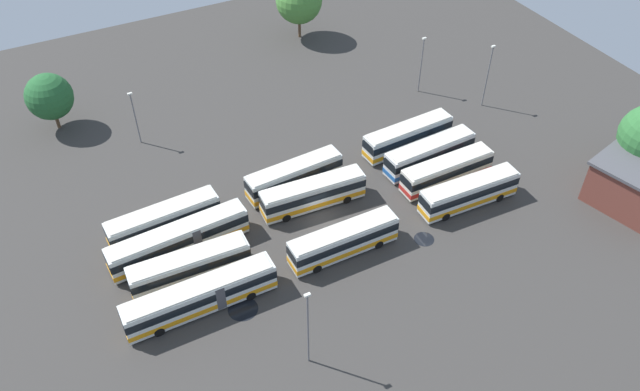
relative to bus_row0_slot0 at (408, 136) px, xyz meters
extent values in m
plane|color=#383533|center=(15.45, 6.04, -1.81)|extent=(110.53, 110.53, 0.00)
cube|color=silver|center=(-0.01, 0.00, -0.02)|extent=(12.01, 3.04, 2.98)
cube|color=beige|center=(-0.01, 0.00, 1.54)|extent=(11.52, 2.82, 0.14)
cube|color=black|center=(-0.01, 0.00, 0.46)|extent=(12.07, 3.08, 0.95)
cube|color=orange|center=(-0.01, 0.00, -0.86)|extent=(12.07, 3.08, 0.60)
cube|color=black|center=(5.95, 0.31, 0.56)|extent=(0.16, 1.99, 1.10)
cylinder|color=black|center=(3.62, 1.31, -1.31)|extent=(1.01, 0.35, 1.00)
cylinder|color=black|center=(3.74, -0.93, -1.31)|extent=(1.01, 0.35, 1.00)
cylinder|color=black|center=(-3.75, 0.93, -1.31)|extent=(1.01, 0.35, 1.00)
cylinder|color=black|center=(-3.63, -1.31, -1.31)|extent=(1.01, 0.35, 1.00)
cube|color=silver|center=(-0.42, 4.08, -0.02)|extent=(11.84, 3.03, 2.98)
cube|color=beige|center=(-0.42, 4.08, 1.54)|extent=(11.36, 2.81, 0.14)
cube|color=black|center=(-0.42, 4.08, 0.46)|extent=(11.90, 3.07, 0.95)
cube|color=#1E56A8|center=(-0.42, 4.08, -0.86)|extent=(11.90, 3.07, 0.60)
cube|color=black|center=(5.45, 4.39, 0.56)|extent=(0.16, 1.99, 1.10)
cylinder|color=black|center=(3.16, 5.39, -1.31)|extent=(1.01, 0.35, 1.00)
cylinder|color=black|center=(3.27, 3.15, -1.31)|extent=(1.01, 0.35, 1.00)
cylinder|color=black|center=(-4.11, 5.01, -1.31)|extent=(1.01, 0.35, 1.00)
cylinder|color=black|center=(-3.99, 2.78, -1.31)|extent=(1.01, 0.35, 1.00)
cube|color=silver|center=(-0.32, 7.72, -0.02)|extent=(11.45, 2.55, 2.98)
cube|color=beige|center=(-0.32, 7.72, 1.54)|extent=(10.99, 2.35, 0.14)
cube|color=black|center=(-0.32, 7.72, 0.46)|extent=(11.50, 2.59, 0.95)
cube|color=red|center=(-0.32, 7.72, -0.86)|extent=(11.50, 2.59, 0.60)
cube|color=black|center=(5.40, 7.78, 0.56)|extent=(0.08, 1.99, 1.10)
cylinder|color=black|center=(3.21, 8.88, -1.31)|extent=(1.00, 0.31, 1.00)
cylinder|color=black|center=(3.23, 6.64, -1.31)|extent=(1.00, 0.31, 1.00)
cylinder|color=black|center=(-3.87, 8.80, -1.31)|extent=(1.00, 0.31, 1.00)
cylinder|color=black|center=(-3.85, 6.56, -1.31)|extent=(1.00, 0.31, 1.00)
cube|color=silver|center=(-0.32, 11.91, -0.02)|extent=(11.83, 2.86, 2.98)
cube|color=beige|center=(-0.32, 11.91, 1.54)|extent=(11.35, 2.65, 0.14)
cube|color=black|center=(-0.32, 11.91, 0.46)|extent=(11.89, 2.90, 0.95)
cube|color=orange|center=(-0.32, 11.91, -0.86)|extent=(11.89, 2.90, 0.60)
cube|color=black|center=(5.56, 11.69, 0.56)|extent=(0.13, 1.99, 1.10)
cylinder|color=black|center=(3.36, 12.89, -1.31)|extent=(1.01, 0.34, 1.00)
cylinder|color=black|center=(3.28, 10.65, -1.31)|extent=(1.01, 0.34, 1.00)
cylinder|color=black|center=(-3.92, 13.16, -1.31)|extent=(1.01, 0.34, 1.00)
cylinder|color=black|center=(-4.00, 10.93, -1.31)|extent=(1.01, 0.34, 1.00)
cube|color=silver|center=(15.77, 0.34, -0.02)|extent=(11.68, 3.13, 2.98)
cube|color=beige|center=(15.77, 0.34, 1.54)|extent=(11.21, 2.91, 0.14)
cube|color=black|center=(15.77, 0.34, 0.46)|extent=(11.74, 3.17, 0.95)
cube|color=orange|center=(15.77, 0.34, -0.86)|extent=(11.74, 3.17, 0.60)
cube|color=black|center=(21.55, 0.69, 0.56)|extent=(0.18, 1.99, 1.10)
cylinder|color=black|center=(19.27, 1.67, -1.31)|extent=(1.02, 0.36, 1.00)
cylinder|color=black|center=(19.41, -0.56, -1.31)|extent=(1.02, 0.36, 1.00)
cylinder|color=black|center=(12.12, 1.24, -1.31)|extent=(1.02, 0.36, 1.00)
cylinder|color=black|center=(12.26, -0.99, -1.31)|extent=(1.02, 0.36, 1.00)
cube|color=silver|center=(15.26, 4.07, -0.02)|extent=(12.04, 3.17, 2.98)
cube|color=beige|center=(15.26, 4.07, 1.54)|extent=(11.55, 2.94, 0.14)
cube|color=black|center=(15.26, 4.07, 0.46)|extent=(12.10, 3.21, 0.95)
cube|color=orange|center=(15.26, 4.07, -0.86)|extent=(12.10, 3.21, 0.60)
cube|color=black|center=(21.21, 3.70, 0.56)|extent=(0.18, 1.99, 1.10)
cylinder|color=black|center=(19.01, 4.96, -1.31)|extent=(1.02, 0.36, 1.00)
cylinder|color=black|center=(18.87, 2.73, -1.31)|extent=(1.02, 0.36, 1.00)
cylinder|color=black|center=(11.64, 5.42, -1.31)|extent=(1.02, 0.36, 1.00)
cylinder|color=black|center=(11.50, 3.19, -1.31)|extent=(1.02, 0.36, 1.00)
cube|color=silver|center=(15.75, 11.96, -0.02)|extent=(11.81, 2.44, 2.98)
cube|color=beige|center=(15.75, 11.96, 1.54)|extent=(11.34, 2.25, 0.14)
cube|color=black|center=(15.75, 11.96, 0.46)|extent=(11.87, 2.48, 0.95)
cube|color=orange|center=(15.75, 11.96, -0.86)|extent=(11.87, 2.48, 0.60)
cube|color=black|center=(21.66, 11.97, 0.56)|extent=(0.06, 1.99, 1.10)
cylinder|color=black|center=(19.41, 13.08, -1.31)|extent=(1.00, 0.30, 1.00)
cylinder|color=black|center=(19.41, 10.85, -1.31)|extent=(1.00, 0.30, 1.00)
cylinder|color=black|center=(12.09, 13.08, -1.31)|extent=(1.00, 0.30, 1.00)
cylinder|color=black|center=(12.09, 10.84, -1.31)|extent=(1.00, 0.30, 1.00)
cube|color=silver|center=(31.29, 0.51, -0.02)|extent=(12.14, 3.03, 2.98)
cube|color=beige|center=(31.29, 0.51, 1.54)|extent=(11.65, 2.81, 0.14)
cube|color=black|center=(31.29, 0.51, 0.46)|extent=(12.20, 3.07, 0.95)
cube|color=orange|center=(31.29, 0.51, -0.86)|extent=(12.20, 3.07, 0.60)
cube|color=black|center=(37.31, 0.81, 0.56)|extent=(0.16, 1.99, 1.10)
cylinder|color=black|center=(34.96, 1.81, -1.31)|extent=(1.01, 0.35, 1.00)
cylinder|color=black|center=(35.07, -0.42, -1.31)|extent=(1.01, 0.35, 1.00)
cylinder|color=black|center=(27.50, 1.44, -1.31)|extent=(1.01, 0.35, 1.00)
cylinder|color=black|center=(27.62, -0.79, -1.31)|extent=(1.01, 0.35, 1.00)
cube|color=silver|center=(30.77, 4.01, -0.02)|extent=(14.87, 3.26, 2.98)
cube|color=beige|center=(30.77, 4.01, 1.54)|extent=(14.27, 3.03, 0.14)
cube|color=black|center=(30.77, 4.01, 0.46)|extent=(14.94, 3.30, 0.95)
cube|color=orange|center=(30.77, 4.01, -0.86)|extent=(14.94, 3.30, 0.60)
cube|color=black|center=(38.15, 4.43, 0.56)|extent=(0.17, 1.99, 1.10)
cube|color=#47474C|center=(29.15, 3.92, -0.02)|extent=(1.04, 2.53, 2.86)
cylinder|color=black|center=(35.28, 5.39, -1.31)|extent=(1.02, 0.36, 1.00)
cylinder|color=black|center=(35.40, 3.15, -1.31)|extent=(1.02, 0.36, 1.00)
cylinder|color=black|center=(26.14, 4.87, -1.31)|extent=(1.02, 0.36, 1.00)
cylinder|color=black|center=(26.27, 2.64, -1.31)|extent=(1.02, 0.36, 1.00)
cube|color=silver|center=(30.97, 8.07, -0.02)|extent=(12.07, 2.88, 2.98)
cube|color=beige|center=(30.97, 8.07, 1.54)|extent=(11.58, 2.66, 0.14)
cube|color=black|center=(30.97, 8.07, 0.46)|extent=(12.13, 2.92, 0.95)
cube|color=orange|center=(30.97, 8.07, -0.86)|extent=(12.13, 2.92, 0.60)
cube|color=black|center=(36.97, 7.85, 0.56)|extent=(0.13, 1.99, 1.10)
cylinder|color=black|center=(34.73, 9.05, -1.31)|extent=(1.01, 0.34, 1.00)
cylinder|color=black|center=(34.65, 6.81, -1.31)|extent=(1.01, 0.34, 1.00)
cylinder|color=black|center=(27.30, 9.33, -1.31)|extent=(1.01, 0.34, 1.00)
cylinder|color=black|center=(27.22, 7.09, -1.31)|extent=(1.01, 0.34, 1.00)
cube|color=silver|center=(31.29, 12.10, -0.02)|extent=(14.76, 2.49, 2.98)
cube|color=beige|center=(31.29, 12.10, 1.54)|extent=(14.17, 2.29, 0.14)
cube|color=black|center=(31.29, 12.10, 0.46)|extent=(14.84, 2.52, 0.95)
cube|color=orange|center=(31.29, 12.10, -0.86)|extent=(14.84, 2.52, 0.60)
cube|color=black|center=(38.68, 12.13, 0.56)|extent=(0.07, 1.99, 1.10)
cube|color=#47474C|center=(29.67, 12.10, -0.02)|extent=(0.91, 2.48, 2.86)
cylinder|color=black|center=(35.86, 13.24, -1.31)|extent=(1.00, 0.30, 1.00)
cylinder|color=black|center=(35.87, 11.00, -1.31)|extent=(1.00, 0.30, 1.00)
cylinder|color=black|center=(26.71, 13.20, -1.31)|extent=(1.00, 0.30, 1.00)
cylinder|color=black|center=(26.72, 10.97, -1.31)|extent=(1.00, 0.30, 1.00)
cylinder|color=slate|center=(29.31, -16.49, 1.74)|extent=(0.16, 0.16, 7.10)
cube|color=silver|center=(29.31, -16.49, 5.47)|extent=(0.56, 0.28, 0.20)
cylinder|color=slate|center=(24.85, 22.05, 2.71)|extent=(0.16, 0.16, 9.04)
cube|color=silver|center=(24.85, 22.05, 7.41)|extent=(0.56, 0.28, 0.20)
cylinder|color=slate|center=(-14.31, -3.22, 2.58)|extent=(0.16, 0.16, 8.78)
cube|color=silver|center=(-14.31, -3.22, 7.14)|extent=(0.56, 0.28, 0.20)
cylinder|color=slate|center=(-8.56, -10.14, 2.20)|extent=(0.16, 0.16, 8.02)
cube|color=silver|center=(-8.56, -10.14, 6.39)|extent=(0.56, 0.28, 0.20)
cylinder|color=brown|center=(37.90, -24.63, -0.71)|extent=(0.44, 0.44, 2.21)
sphere|color=#235B2D|center=(37.90, -24.63, 2.91)|extent=(5.93, 5.93, 5.93)
cylinder|color=brown|center=(-0.72, -31.99, -0.26)|extent=(0.44, 0.44, 3.10)
sphere|color=#478438|center=(-0.72, -31.99, 4.32)|extent=(7.14, 7.14, 7.14)
cylinder|color=brown|center=(-20.52, 17.44, -0.14)|extent=(0.44, 0.44, 3.34)
cylinder|color=black|center=(7.09, 14.28, -1.81)|extent=(2.19, 2.19, 0.01)
cylinder|color=black|center=(27.89, 14.00, -1.81)|extent=(2.95, 2.95, 0.01)
camera|label=1|loc=(38.94, 51.38, 47.59)|focal=35.88mm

